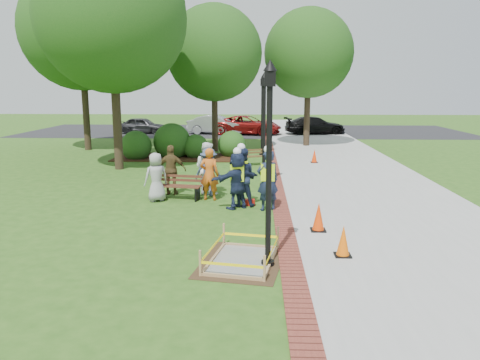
{
  "coord_description": "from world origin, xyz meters",
  "views": [
    {
      "loc": [
        1.02,
        -12.42,
        3.76
      ],
      "look_at": [
        0.5,
        1.2,
        1.0
      ],
      "focal_mm": 35.0,
      "sensor_mm": 36.0,
      "label": 1
    }
  ],
  "objects_px": {
    "wet_concrete_pad": "(242,252)",
    "hivis_worker_a": "(237,179)",
    "bench_near": "(179,192)",
    "hivis_worker_b": "(268,179)",
    "hivis_worker_c": "(241,175)",
    "lamp_near": "(269,150)",
    "cone_front": "(343,242)"
  },
  "relations": [
    {
      "from": "lamp_near",
      "to": "hivis_worker_b",
      "type": "distance_m",
      "value": 4.73
    },
    {
      "from": "cone_front",
      "to": "hivis_worker_a",
      "type": "height_order",
      "value": "hivis_worker_a"
    },
    {
      "from": "hivis_worker_a",
      "to": "hivis_worker_c",
      "type": "distance_m",
      "value": 0.32
    },
    {
      "from": "bench_near",
      "to": "hivis_worker_a",
      "type": "relative_size",
      "value": 0.8
    },
    {
      "from": "cone_front",
      "to": "lamp_near",
      "type": "xyz_separation_m",
      "value": [
        -1.69,
        -0.58,
        2.13
      ]
    },
    {
      "from": "bench_near",
      "to": "hivis_worker_b",
      "type": "xyz_separation_m",
      "value": [
        2.94,
        -1.3,
        0.73
      ]
    },
    {
      "from": "wet_concrete_pad",
      "to": "hivis_worker_b",
      "type": "height_order",
      "value": "hivis_worker_b"
    },
    {
      "from": "bench_near",
      "to": "lamp_near",
      "type": "relative_size",
      "value": 0.36
    },
    {
      "from": "bench_near",
      "to": "cone_front",
      "type": "relative_size",
      "value": 2.13
    },
    {
      "from": "hivis_worker_a",
      "to": "hivis_worker_c",
      "type": "bearing_deg",
      "value": 69.64
    },
    {
      "from": "bench_near",
      "to": "lamp_near",
      "type": "bearing_deg",
      "value": -63.66
    },
    {
      "from": "wet_concrete_pad",
      "to": "lamp_near",
      "type": "height_order",
      "value": "lamp_near"
    },
    {
      "from": "hivis_worker_b",
      "to": "hivis_worker_a",
      "type": "bearing_deg",
      "value": 168.3
    },
    {
      "from": "hivis_worker_a",
      "to": "hivis_worker_b",
      "type": "bearing_deg",
      "value": -11.7
    },
    {
      "from": "cone_front",
      "to": "lamp_near",
      "type": "distance_m",
      "value": 2.78
    },
    {
      "from": "bench_near",
      "to": "hivis_worker_a",
      "type": "xyz_separation_m",
      "value": [
        2.01,
        -1.11,
        0.69
      ]
    },
    {
      "from": "wet_concrete_pad",
      "to": "hivis_worker_b",
      "type": "relative_size",
      "value": 1.28
    },
    {
      "from": "lamp_near",
      "to": "hivis_worker_a",
      "type": "xyz_separation_m",
      "value": [
        -0.85,
        4.68,
        -1.53
      ]
    },
    {
      "from": "bench_near",
      "to": "wet_concrete_pad",
      "type": "bearing_deg",
      "value": -67.62
    },
    {
      "from": "hivis_worker_b",
      "to": "hivis_worker_c",
      "type": "height_order",
      "value": "hivis_worker_b"
    },
    {
      "from": "cone_front",
      "to": "lamp_near",
      "type": "bearing_deg",
      "value": -161.09
    },
    {
      "from": "wet_concrete_pad",
      "to": "hivis_worker_a",
      "type": "xyz_separation_m",
      "value": [
        -0.3,
        4.51,
        0.71
      ]
    },
    {
      "from": "cone_front",
      "to": "hivis_worker_a",
      "type": "relative_size",
      "value": 0.38
    },
    {
      "from": "wet_concrete_pad",
      "to": "hivis_worker_a",
      "type": "height_order",
      "value": "hivis_worker_a"
    },
    {
      "from": "wet_concrete_pad",
      "to": "bench_near",
      "type": "distance_m",
      "value": 6.07
    },
    {
      "from": "wet_concrete_pad",
      "to": "lamp_near",
      "type": "bearing_deg",
      "value": -17.3
    },
    {
      "from": "hivis_worker_c",
      "to": "lamp_near",
      "type": "bearing_deg",
      "value": -81.51
    },
    {
      "from": "hivis_worker_a",
      "to": "wet_concrete_pad",
      "type": "bearing_deg",
      "value": -86.19
    },
    {
      "from": "cone_front",
      "to": "lamp_near",
      "type": "relative_size",
      "value": 0.17
    },
    {
      "from": "bench_near",
      "to": "hivis_worker_a",
      "type": "bearing_deg",
      "value": -28.86
    },
    {
      "from": "wet_concrete_pad",
      "to": "bench_near",
      "type": "height_order",
      "value": "bench_near"
    },
    {
      "from": "lamp_near",
      "to": "hivis_worker_a",
      "type": "relative_size",
      "value": 2.22
    }
  ]
}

